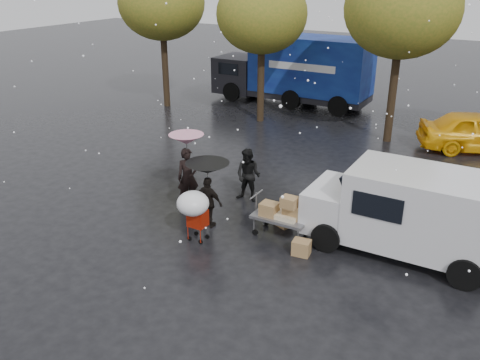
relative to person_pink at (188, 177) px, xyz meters
The scene contains 13 objects.
ground 1.65m from the person_pink, 37.18° to the right, with size 90.00×90.00×0.00m, color black.
person_pink is the anchor object (origin of this frame).
person_middle 1.84m from the person_pink, 38.83° to the left, with size 0.82×0.64×1.68m, color black.
person_black 1.58m from the person_pink, 34.02° to the right, with size 0.87×0.36×1.48m, color black.
umbrella_pink 1.19m from the person_pink, 153.43° to the left, with size 1.03×1.03×2.25m.
umbrella_black 1.79m from the person_pink, 34.02° to the right, with size 1.19×1.19×1.91m.
vendor_cart 3.38m from the person_pink, ahead, with size 1.52×0.80×1.27m.
shopping_cart 2.35m from the person_pink, 50.81° to the right, with size 0.84×0.84×1.46m.
white_van 6.46m from the person_pink, ahead, with size 4.91×2.18×2.20m.
blue_truck 13.15m from the person_pink, 100.27° to the left, with size 8.30×2.60×3.50m.
box_ground_near 4.33m from the person_pink, 13.23° to the right, with size 0.44×0.35×0.39m, color #9C6844.
box_ground_far 3.20m from the person_pink, ahead, with size 0.45×0.35×0.35m, color #9C6844.
tree_row 10.07m from the person_pink, 86.05° to the left, with size 21.60×4.40×7.12m.
Camera 1 is at (7.30, -10.55, 6.76)m, focal length 38.00 mm.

